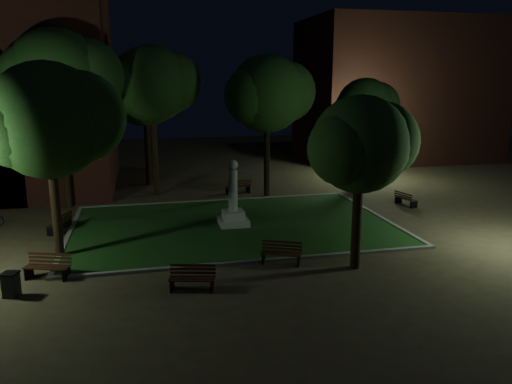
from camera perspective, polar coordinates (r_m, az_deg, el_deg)
ground at (r=22.49m, az=-1.68°, el=-5.34°), size 80.00×80.00×0.00m
lawn at (r=24.36m, az=-2.61°, el=-3.82°), size 15.00×10.00×0.08m
lawn_kerb at (r=24.35m, az=-2.61°, el=-3.77°), size 15.40×10.40×0.12m
monument at (r=24.11m, az=-2.63°, el=-1.73°), size 1.40×1.40×3.20m
building_far at (r=46.58m, az=15.72°, el=11.12°), size 16.00×10.00×12.00m
tree_west at (r=20.54m, az=-22.43°, el=7.56°), size 5.47×4.46×7.70m
tree_north_wl at (r=30.54m, az=-11.63°, el=11.98°), size 5.55×4.53×8.97m
tree_north_er at (r=29.89m, az=1.49°, el=11.16°), size 5.61×4.58×8.44m
tree_ne at (r=33.81m, az=12.50°, el=9.46°), size 4.59×3.75×7.09m
tree_se at (r=18.38m, az=12.06°, el=5.31°), size 4.35×3.55×6.48m
tree_nw at (r=28.84m, az=-21.48°, el=11.90°), size 6.47×5.29×9.63m
tree_far_north at (r=33.89m, az=-12.42°, el=11.57°), size 6.14×5.01×8.95m
lamppost_ne at (r=36.22m, az=12.94°, el=5.96°), size 1.18×0.28×4.07m
bench_near_left at (r=17.25m, az=-7.29°, el=-9.80°), size 1.64×0.91×0.85m
bench_near_right at (r=19.45m, az=2.92°, el=-7.05°), size 1.65×1.13×0.86m
bench_west_near at (r=19.56m, az=-22.68°, el=-7.91°), size 1.70×1.04×0.88m
bench_left_side at (r=25.07m, az=-21.44°, el=-3.35°), size 0.98×1.67×0.87m
bench_right_side at (r=29.34m, az=16.70°, el=-0.80°), size 0.79×1.50×0.78m
bench_far_side at (r=31.10m, az=-2.02°, el=0.56°), size 1.66×0.87×0.87m
trash_bin at (r=18.46m, az=-26.21°, el=-9.45°), size 0.61×0.61×0.84m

